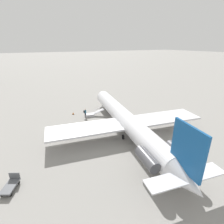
% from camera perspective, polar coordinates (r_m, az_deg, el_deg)
% --- Properties ---
extents(ground_plane, '(600.00, 600.00, 0.00)m').
position_cam_1_polar(ground_plane, '(29.94, 4.01, -5.96)').
color(ground_plane, gray).
extents(airplane_main, '(33.09, 25.34, 7.43)m').
position_cam_1_polar(airplane_main, '(28.12, 4.92, -2.85)').
color(airplane_main, silver).
rests_on(airplane_main, ground).
extents(boarding_stairs, '(1.66, 4.13, 1.80)m').
position_cam_1_polar(boarding_stairs, '(35.62, -6.70, -0.74)').
color(boarding_stairs, '#B2B2B7').
rests_on(boarding_stairs, ground).
extents(passenger, '(0.38, 0.56, 1.74)m').
position_cam_1_polar(passenger, '(35.03, -8.76, -0.15)').
color(passenger, '#23232D').
rests_on(passenger, ground).
extents(luggage_cart, '(2.46, 1.99, 1.22)m').
position_cam_1_polar(luggage_cart, '(21.64, -30.19, -19.95)').
color(luggage_cart, '#595B60').
rests_on(luggage_cart, ground).
extents(traffic_cone_near_stairs, '(0.41, 0.41, 0.45)m').
position_cam_1_polar(traffic_cone_near_stairs, '(37.19, -12.57, -0.44)').
color(traffic_cone_near_stairs, black).
rests_on(traffic_cone_near_stairs, ground).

